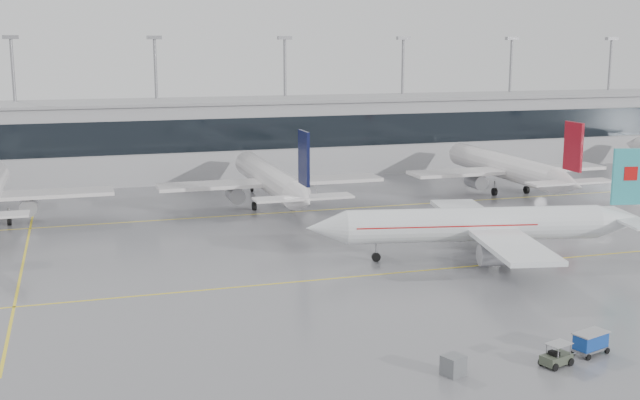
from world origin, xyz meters
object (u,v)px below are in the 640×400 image
object	(u,v)px
gse_unit	(453,365)
baggage_cart	(591,341)
air_canada_jet	(486,225)
baggage_tug	(556,358)

from	to	relation	value
gse_unit	baggage_cart	bearing A→B (deg)	-19.15
baggage_cart	gse_unit	world-z (taller)	baggage_cart
air_canada_jet	baggage_tug	bearing A→B (deg)	82.32
baggage_tug	gse_unit	world-z (taller)	baggage_tug
air_canada_jet	baggage_cart	bearing A→B (deg)	88.85
air_canada_jet	baggage_tug	size ratio (longest dim) A/B	10.83
air_canada_jet	baggage_tug	distance (m)	27.60
baggage_tug	baggage_cart	distance (m)	3.62
baggage_cart	baggage_tug	bearing A→B (deg)	180.00
air_canada_jet	baggage_tug	world-z (taller)	air_canada_jet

